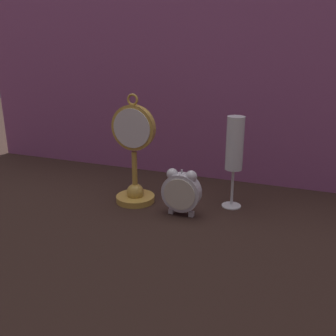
% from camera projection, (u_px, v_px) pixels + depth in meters
% --- Properties ---
extents(ground_plane, '(4.00, 4.00, 0.00)m').
position_uv_depth(ground_plane, '(156.00, 217.00, 0.91)').
color(ground_plane, black).
extents(fabric_backdrop_drape, '(1.51, 0.01, 0.62)m').
position_uv_depth(fabric_backdrop_drape, '(197.00, 77.00, 1.10)').
color(fabric_backdrop_drape, '#8E4C7F').
rests_on(fabric_backdrop_drape, ground_plane).
extents(pocket_watch_on_stand, '(0.12, 0.10, 0.29)m').
position_uv_depth(pocket_watch_on_stand, '(134.00, 162.00, 0.97)').
color(pocket_watch_on_stand, gold).
rests_on(pocket_watch_on_stand, ground_plane).
extents(alarm_clock_twin_bell, '(0.09, 0.03, 0.12)m').
position_uv_depth(alarm_clock_twin_bell, '(181.00, 190.00, 0.90)').
color(alarm_clock_twin_bell, silver).
rests_on(alarm_clock_twin_bell, ground_plane).
extents(champagne_flute, '(0.05, 0.05, 0.23)m').
position_uv_depth(champagne_flute, '(234.00, 149.00, 0.92)').
color(champagne_flute, silver).
rests_on(champagne_flute, ground_plane).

